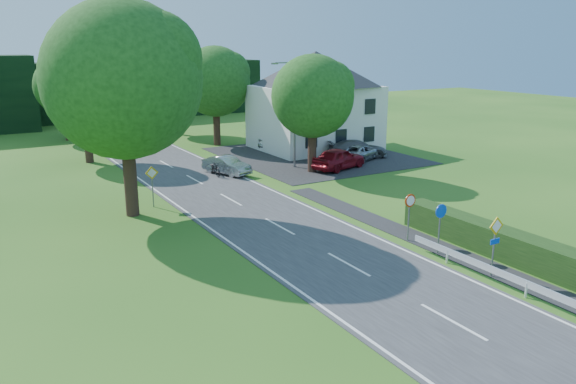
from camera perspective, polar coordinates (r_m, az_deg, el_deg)
road at (r=31.00m, az=-2.70°, el=-2.53°), size 7.00×80.00×0.04m
parking_pad at (r=47.80m, az=2.70°, el=3.71°), size 14.00×16.00×0.04m
line_edge_left at (r=29.69m, az=-8.26°, el=-3.42°), size 0.12×80.00×0.01m
line_edge_right at (r=32.57m, az=2.35°, el=-1.61°), size 0.12×80.00×0.01m
line_centre at (r=30.99m, az=-2.70°, el=-2.49°), size 0.12×80.00×0.01m
tree_main at (r=31.34m, az=-16.20°, el=7.95°), size 9.40×9.40×11.64m
tree_left_far at (r=47.25m, az=-19.93°, el=7.96°), size 7.00×7.00×8.58m
tree_right_far at (r=52.67m, az=-7.35°, el=9.63°), size 7.40×7.40×9.09m
tree_left_back at (r=59.13m, az=-21.73°, el=8.78°), size 6.60×6.60×8.07m
tree_right_back at (r=59.80m, az=-11.32°, el=9.35°), size 6.20×6.20×7.56m
tree_right_mid at (r=41.09m, az=2.50°, el=7.90°), size 7.00×7.00×8.58m
treeline_right at (r=75.60m, az=-14.00°, el=10.10°), size 30.00×5.00×7.00m
house_white at (r=50.73m, az=2.79°, el=9.37°), size 10.60×8.40×8.60m
streetlight at (r=42.52m, az=0.52°, el=8.39°), size 2.03×0.18×8.00m
sign_priority_right at (r=24.16m, az=20.31°, el=-4.17°), size 0.78×0.09×2.59m
sign_roundabout at (r=26.06m, az=15.21°, el=-2.66°), size 0.64×0.08×2.37m
sign_speed_limit at (r=27.39m, az=12.27°, el=-1.41°), size 0.64×0.11×2.37m
sign_priority_left at (r=33.37m, az=-13.65°, el=1.35°), size 0.78×0.09×2.44m
moving_car at (r=41.07m, az=-6.25°, el=2.73°), size 2.62×4.19×1.31m
motorcycle at (r=40.75m, az=-7.48°, el=2.42°), size 0.76×2.04×1.06m
parked_car_red at (r=42.59m, az=5.19°, el=3.41°), size 5.08×3.18×1.61m
parked_car_silver_a at (r=50.60m, az=-0.53°, el=5.23°), size 4.71×2.40×1.48m
parked_car_grey at (r=47.21m, az=7.09°, el=4.38°), size 5.32×3.78×1.43m
parked_car_silver_b at (r=46.26m, az=7.40°, el=4.03°), size 4.89×3.75×1.23m
parasol at (r=49.55m, az=2.13°, el=5.29°), size 2.75×2.77×1.94m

